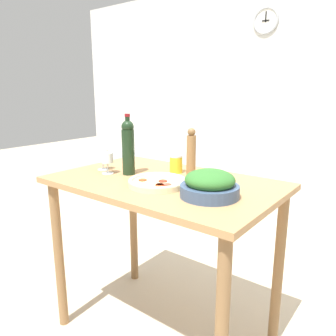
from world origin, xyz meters
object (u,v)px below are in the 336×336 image
(wine_bottle, at_px, (128,146))
(salad_bowl, at_px, (210,185))
(pepper_mill, at_px, (191,153))
(homemade_pizza, at_px, (158,182))
(salt_canister, at_px, (176,164))
(wine_glass_far, at_px, (103,156))
(wine_glass_near, at_px, (107,159))

(wine_bottle, distance_m, salad_bowl, 0.59)
(pepper_mill, xyz_separation_m, homemade_pizza, (-0.03, -0.26, -0.11))
(wine_bottle, height_order, homemade_pizza, wine_bottle)
(wine_bottle, distance_m, homemade_pizza, 0.32)
(pepper_mill, height_order, salt_canister, pepper_mill)
(wine_glass_far, bearing_deg, homemade_pizza, -6.90)
(wine_glass_near, height_order, salad_bowl, salad_bowl)
(wine_bottle, height_order, salt_canister, wine_bottle)
(wine_glass_near, bearing_deg, wine_bottle, 32.10)
(wine_glass_near, relative_size, salad_bowl, 0.46)
(wine_glass_far, distance_m, pepper_mill, 0.54)
(wine_glass_far, bearing_deg, salt_canister, 28.67)
(pepper_mill, relative_size, homemade_pizza, 0.91)
(salad_bowl, distance_m, salt_canister, 0.47)
(wine_glass_far, bearing_deg, salad_bowl, -3.90)
(pepper_mill, bearing_deg, wine_bottle, -148.60)
(wine_glass_near, bearing_deg, salt_canister, 41.15)
(salad_bowl, height_order, salt_canister, salad_bowl)
(pepper_mill, xyz_separation_m, salt_canister, (-0.11, 0.01, -0.08))
(wine_glass_near, height_order, homemade_pizza, wine_glass_near)
(wine_bottle, distance_m, salt_canister, 0.29)
(pepper_mill, bearing_deg, salad_bowl, -43.26)
(wine_bottle, xyz_separation_m, pepper_mill, (0.30, 0.19, -0.03))
(homemade_pizza, height_order, salt_canister, salt_canister)
(wine_glass_far, xyz_separation_m, pepper_mill, (0.50, 0.20, 0.04))
(wine_bottle, xyz_separation_m, wine_glass_near, (-0.11, -0.07, -0.08))
(pepper_mill, distance_m, homemade_pizza, 0.29)
(wine_bottle, height_order, wine_glass_far, wine_bottle)
(salad_bowl, bearing_deg, wine_glass_far, 176.10)
(wine_glass_near, xyz_separation_m, salt_canister, (0.30, 0.26, -0.03))
(wine_glass_far, height_order, salt_canister, wine_glass_far)
(wine_glass_near, relative_size, wine_glass_far, 1.00)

